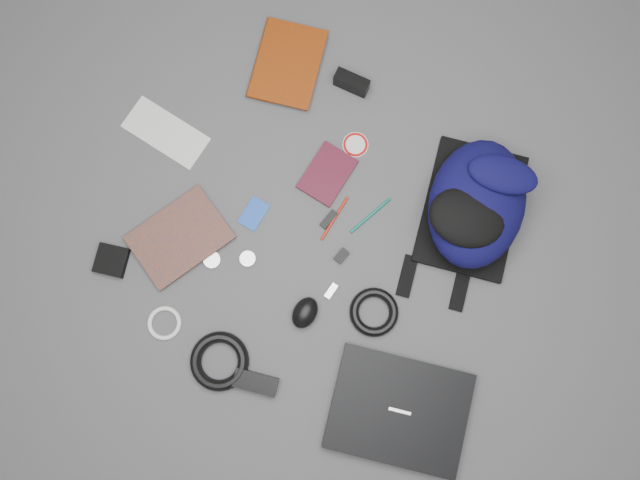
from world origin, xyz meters
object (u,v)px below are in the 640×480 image
at_px(compact_camera, 352,83).
at_px(mouse, 305,313).
at_px(backpack, 477,204).
at_px(laptop, 399,410).
at_px(dvd_case, 327,174).
at_px(textbook_red, 256,57).
at_px(comic_book, 161,211).
at_px(pouch, 111,260).
at_px(power_brick, 256,382).

distance_m(compact_camera, mouse, 0.69).
relative_size(backpack, mouse, 4.45).
distance_m(laptop, dvd_case, 0.70).
bearing_deg(textbook_red, laptop, -54.41).
xyz_separation_m(comic_book, pouch, (-0.05, -0.19, 0.00)).
bearing_deg(mouse, dvd_case, 109.73).
relative_size(backpack, power_brick, 3.39).
xyz_separation_m(backpack, power_brick, (-0.32, -0.72, -0.07)).
relative_size(textbook_red, mouse, 2.77).
distance_m(comic_book, mouse, 0.51).
relative_size(dvd_case, mouse, 1.76).
bearing_deg(textbook_red, comic_book, -105.90).
height_order(compact_camera, power_brick, compact_camera).
height_order(backpack, power_brick, backpack).
height_order(dvd_case, mouse, mouse).
xyz_separation_m(comic_book, dvd_case, (0.38, 0.32, -0.00)).
relative_size(compact_camera, power_brick, 0.85).
relative_size(comic_book, power_brick, 2.17).
bearing_deg(laptop, backpack, 82.66).
height_order(comic_book, dvd_case, comic_book).
height_order(backpack, textbook_red, backpack).
distance_m(backpack, power_brick, 0.79).
distance_m(textbook_red, pouch, 0.74).
distance_m(comic_book, dvd_case, 0.49).
bearing_deg(textbook_red, power_brick, -75.29).
bearing_deg(backpack, compact_camera, 147.08).
distance_m(dvd_case, power_brick, 0.63).
xyz_separation_m(backpack, dvd_case, (-0.42, -0.10, -0.08)).
distance_m(backpack, mouse, 0.57).
distance_m(mouse, power_brick, 0.24).
distance_m(textbook_red, dvd_case, 0.42).
height_order(mouse, pouch, mouse).
xyz_separation_m(comic_book, compact_camera, (0.31, 0.59, 0.02)).
xyz_separation_m(textbook_red, mouse, (0.48, -0.61, 0.01)).
height_order(compact_camera, mouse, compact_camera).
bearing_deg(backpack, dvd_case, -179.42).
xyz_separation_m(backpack, pouch, (-0.85, -0.61, -0.07)).
distance_m(backpack, pouch, 1.05).
distance_m(laptop, mouse, 0.37).
bearing_deg(backpack, comic_book, -164.84).
distance_m(comic_book, pouch, 0.20).
xyz_separation_m(laptop, power_brick, (-0.39, -0.12, -0.00)).
bearing_deg(backpack, pouch, -156.91).
bearing_deg(power_brick, mouse, 69.23).
relative_size(power_brick, pouch, 1.40).
xyz_separation_m(textbook_red, comic_book, (-0.02, -0.54, -0.00)).
bearing_deg(power_brick, dvd_case, 86.12).
height_order(backpack, compact_camera, backpack).
bearing_deg(dvd_case, textbook_red, 152.56).
bearing_deg(laptop, power_brick, -176.99).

